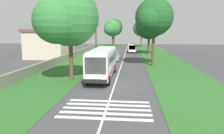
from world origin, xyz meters
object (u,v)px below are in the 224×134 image
trailing_car_0 (116,57)px  trailing_car_1 (115,54)px  coach_bus (103,61)px  roadside_tree_left_2 (114,28)px  roadside_tree_right_2 (149,26)px  trailing_minibus_0 (132,47)px  utility_pole (96,42)px  roadside_building (51,43)px  roadside_tree_left_0 (67,19)px  roadside_tree_left_1 (112,28)px  roadside_tree_right_0 (141,28)px  roadside_tree_right_1 (153,18)px

trailing_car_0 → trailing_car_1: 5.79m
coach_bus → roadside_tree_left_2: roadside_tree_left_2 is taller
trailing_car_0 → roadside_tree_left_2: (42.61, 4.28, 6.85)m
trailing_car_0 → roadside_tree_right_2: size_ratio=0.38×
trailing_minibus_0 → roadside_tree_right_2: roadside_tree_right_2 is taller
coach_bus → trailing_car_1: coach_bus is taller
utility_pole → trailing_minibus_0: bearing=-18.2°
coach_bus → roadside_building: size_ratio=0.98×
coach_bus → roadside_tree_left_0: roadside_tree_left_0 is taller
roadside_tree_left_1 → roadside_tree_left_2: size_ratio=0.92×
roadside_tree_right_0 → roadside_building: (-36.37, 22.22, -3.97)m
roadside_tree_right_2 → roadside_tree_right_1: bearing=177.7°
roadside_tree_left_2 → utility_pole: bearing=-179.0°
trailing_car_0 → roadside_tree_right_2: (13.86, -7.61, 6.72)m
trailing_minibus_0 → roadside_tree_left_2: bearing=16.9°
trailing_car_0 → trailing_minibus_0: bearing=-11.0°
utility_pole → roadside_tree_right_0: bearing=-12.9°
coach_bus → roadside_tree_right_2: size_ratio=1.00×
roadside_tree_right_1 → trailing_car_0: bearing=48.3°
trailing_car_0 → roadside_tree_left_1: 31.39m
roadside_tree_right_1 → trailing_car_1: bearing=31.8°
roadside_tree_left_2 → trailing_car_1: bearing=-174.2°
coach_bus → roadside_building: (20.92, 15.26, 1.11)m
roadside_tree_right_0 → utility_pole: 45.59m
coach_bus → trailing_car_1: size_ratio=2.60×
trailing_car_0 → trailing_car_1: same height
utility_pole → trailing_car_0: bearing=-45.1°
roadside_tree_right_0 → trailing_car_1: bearing=168.4°
utility_pole → roadside_tree_right_1: bearing=-104.5°
roadside_tree_right_2 → roadside_tree_left_1: bearing=34.4°
roadside_tree_right_2 → trailing_car_0: bearing=151.2°
roadside_tree_left_0 → roadside_tree_left_2: size_ratio=0.99×
coach_bus → roadside_building: 25.92m
roadside_tree_right_2 → roadside_tree_right_0: bearing=2.0°
trailing_car_0 → roadside_tree_right_2: roadside_tree_right_2 is taller
trailing_car_0 → roadside_tree_right_0: (40.91, -6.67, 6.55)m
trailing_minibus_0 → roadside_tree_right_0: roadside_tree_right_0 is taller
roadside_tree_right_2 → roadside_tree_left_2: bearing=22.5°
trailing_car_0 → roadside_tree_right_1: size_ratio=0.37×
trailing_car_1 → roadside_tree_left_0: (-24.16, 3.63, 6.68)m
trailing_car_1 → roadside_tree_left_2: 37.67m
roadside_tree_left_0 → utility_pole: bearing=-2.8°
roadside_tree_left_0 → trailing_car_0: bearing=-12.8°
roadside_tree_right_2 → utility_pole: bearing=147.4°
trailing_car_1 → trailing_minibus_0: size_ratio=0.72×
roadside_tree_left_1 → roadside_tree_left_2: bearing=2.4°
trailing_car_0 → coach_bus: bearing=179.0°
trailing_car_1 → roadside_tree_right_0: size_ratio=0.40×
utility_pole → trailing_car_1: bearing=-17.6°
trailing_car_0 → trailing_minibus_0: size_ratio=0.72×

